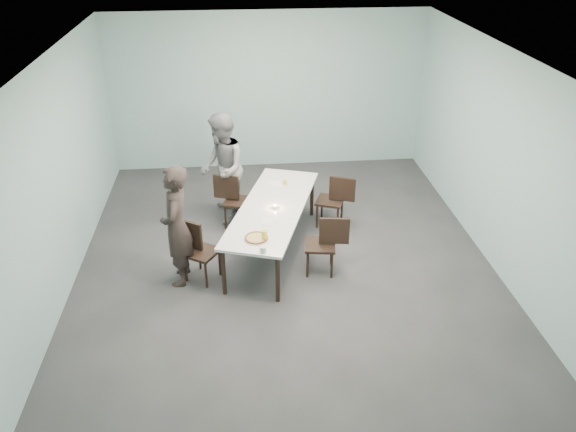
{
  "coord_description": "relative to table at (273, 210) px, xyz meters",
  "views": [
    {
      "loc": [
        -0.62,
        -7.0,
        4.64
      ],
      "look_at": [
        0.0,
        -0.5,
        1.0
      ],
      "focal_mm": 35.0,
      "sensor_mm": 36.0,
      "label": 1
    }
  ],
  "objects": [
    {
      "name": "beer_glass",
      "position": [
        -0.17,
        -0.94,
        0.13
      ],
      "size": [
        0.08,
        0.08,
        0.15
      ],
      "primitive_type": "cylinder",
      "color": "gold",
      "rests_on": "table"
    },
    {
      "name": "diner_near",
      "position": [
        -1.33,
        -0.65,
        0.17
      ],
      "size": [
        0.45,
        0.65,
        1.73
      ],
      "primitive_type": "imported",
      "rotation": [
        0.0,
        0.0,
        -1.63
      ],
      "color": "black",
      "rests_on": "ground"
    },
    {
      "name": "ground",
      "position": [
        0.16,
        -0.26,
        -0.69
      ],
      "size": [
        7.0,
        7.0,
        0.0
      ],
      "primitive_type": "plane",
      "color": "#333335",
      "rests_on": "ground"
    },
    {
      "name": "table",
      "position": [
        0.0,
        0.0,
        0.0
      ],
      "size": [
        1.67,
        2.75,
        0.75
      ],
      "rotation": [
        0.0,
        0.0,
        -0.32
      ],
      "color": "white",
      "rests_on": "ground"
    },
    {
      "name": "room_shell",
      "position": [
        0.16,
        -0.26,
        1.33
      ],
      "size": [
        6.02,
        7.02,
        3.01
      ],
      "color": "#98BFC0",
      "rests_on": "ground"
    },
    {
      "name": "chair_far_right",
      "position": [
        1.06,
        0.67,
        -0.19
      ],
      "size": [
        0.65,
        0.55,
        0.87
      ],
      "rotation": [
        0.0,
        0.0,
        2.76
      ],
      "color": "black",
      "rests_on": "ground"
    },
    {
      "name": "diner_far",
      "position": [
        -0.73,
        1.07,
        0.22
      ],
      "size": [
        0.77,
        0.95,
        1.82
      ],
      "primitive_type": "imported",
      "rotation": [
        0.0,
        0.0,
        -1.47
      ],
      "color": "slate",
      "rests_on": "ground"
    },
    {
      "name": "tealight",
      "position": [
        0.03,
        -0.06,
        0.08
      ],
      "size": [
        0.06,
        0.06,
        0.05
      ],
      "color": "silver",
      "rests_on": "table"
    },
    {
      "name": "menu",
      "position": [
        0.11,
        0.75,
        0.06
      ],
      "size": [
        0.35,
        0.3,
        0.01
      ],
      "primitive_type": "cube",
      "rotation": [
        0.0,
        0.0,
        -0.32
      ],
      "color": "silver",
      "rests_on": "table"
    },
    {
      "name": "pizza",
      "position": [
        -0.28,
        -0.9,
        0.08
      ],
      "size": [
        0.34,
        0.34,
        0.04
      ],
      "color": "white",
      "rests_on": "table"
    },
    {
      "name": "side_plate",
      "position": [
        -0.1,
        -0.47,
        0.06
      ],
      "size": [
        0.18,
        0.18,
        0.01
      ],
      "primitive_type": "cylinder",
      "color": "white",
      "rests_on": "table"
    },
    {
      "name": "chair_far_left",
      "position": [
        -0.58,
        0.84,
        -0.19
      ],
      "size": [
        0.65,
        0.53,
        0.87
      ],
      "rotation": [
        0.0,
        0.0,
        -0.32
      ],
      "color": "black",
      "rests_on": "ground"
    },
    {
      "name": "chair_near_right",
      "position": [
        0.71,
        -0.63,
        -0.19
      ],
      "size": [
        0.64,
        0.48,
        0.87
      ],
      "rotation": [
        0.0,
        0.0,
        2.99
      ],
      "color": "black",
      "rests_on": "ground"
    },
    {
      "name": "chair_near_left",
      "position": [
        -1.1,
        -0.6,
        -0.19
      ],
      "size": [
        0.64,
        0.58,
        0.87
      ],
      "rotation": [
        0.0,
        0.0,
        -0.56
      ],
      "color": "black",
      "rests_on": "ground"
    },
    {
      "name": "amber_tumbler",
      "position": [
        0.25,
        0.72,
        0.1
      ],
      "size": [
        0.07,
        0.07,
        0.08
      ],
      "primitive_type": "cylinder",
      "color": "gold",
      "rests_on": "table"
    },
    {
      "name": "water_tumbler",
      "position": [
        -0.21,
        -1.24,
        0.1
      ],
      "size": [
        0.08,
        0.08,
        0.09
      ],
      "primitive_type": "cylinder",
      "color": "silver",
      "rests_on": "table"
    }
  ]
}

